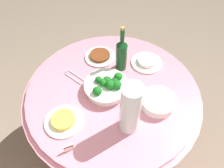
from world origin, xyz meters
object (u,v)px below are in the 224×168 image
at_px(plate_stack, 158,102).
at_px(food_plate_fried_egg, 63,120).
at_px(broccoli_bowl, 107,86).
at_px(decorative_fruit_vase, 130,112).
at_px(food_plate_stir_fry, 100,56).
at_px(wine_bottle, 122,54).
at_px(label_placard_front, 69,148).
at_px(serving_tongs, 74,77).
at_px(food_plate_rice, 147,62).

distance_m(plate_stack, food_plate_fried_egg, 0.57).
relative_size(broccoli_bowl, food_plate_fried_egg, 1.27).
height_order(broccoli_bowl, decorative_fruit_vase, decorative_fruit_vase).
bearing_deg(food_plate_stir_fry, plate_stack, 140.12).
height_order(wine_bottle, label_placard_front, wine_bottle).
bearing_deg(food_plate_fried_egg, wine_bottle, -118.92).
relative_size(wine_bottle, serving_tongs, 2.09).
xyz_separation_m(food_plate_stir_fry, label_placard_front, (0.02, 0.72, 0.02)).
height_order(food_plate_fried_egg, food_plate_rice, food_plate_fried_egg).
relative_size(plate_stack, wine_bottle, 0.62).
height_order(decorative_fruit_vase, serving_tongs, decorative_fruit_vase).
height_order(plate_stack, food_plate_stir_fry, plate_stack).
distance_m(plate_stack, food_plate_rice, 0.36).
distance_m(food_plate_fried_egg, food_plate_rice, 0.71).
bearing_deg(food_plate_rice, serving_tongs, 23.58).
relative_size(serving_tongs, food_plate_rice, 0.73).
bearing_deg(label_placard_front, decorative_fruit_vase, -146.62).
bearing_deg(label_placard_front, broccoli_bowl, -106.84).
xyz_separation_m(plate_stack, label_placard_front, (0.45, 0.36, 0.00)).
bearing_deg(wine_bottle, food_plate_fried_egg, 61.08).
height_order(plate_stack, label_placard_front, plate_stack).
distance_m(food_plate_rice, label_placard_front, 0.80).
bearing_deg(serving_tongs, food_plate_rice, -156.42).
height_order(plate_stack, decorative_fruit_vase, decorative_fruit_vase).
bearing_deg(serving_tongs, food_plate_stir_fry, -122.28).
height_order(plate_stack, wine_bottle, wine_bottle).
relative_size(wine_bottle, food_plate_rice, 1.53).
bearing_deg(serving_tongs, plate_stack, 166.33).
xyz_separation_m(decorative_fruit_vase, food_plate_fried_egg, (0.37, 0.03, -0.13)).
bearing_deg(wine_bottle, decorative_fruit_vase, 102.88).
height_order(serving_tongs, label_placard_front, label_placard_front).
bearing_deg(label_placard_front, food_plate_fried_egg, -63.08).
height_order(broccoli_bowl, plate_stack, broccoli_bowl).
height_order(food_plate_stir_fry, food_plate_rice, food_plate_rice).
xyz_separation_m(food_plate_rice, label_placard_front, (0.36, 0.71, 0.02)).
bearing_deg(decorative_fruit_vase, broccoli_bowl, -54.94).
xyz_separation_m(broccoli_bowl, decorative_fruit_vase, (-0.16, 0.23, 0.10)).
height_order(serving_tongs, food_plate_rice, food_plate_rice).
xyz_separation_m(serving_tongs, food_plate_fried_egg, (-0.04, 0.34, 0.01)).
relative_size(decorative_fruit_vase, serving_tongs, 2.11).
relative_size(plate_stack, decorative_fruit_vase, 0.62).
relative_size(decorative_fruit_vase, food_plate_fried_egg, 1.55).
relative_size(broccoli_bowl, plate_stack, 1.33).
height_order(decorative_fruit_vase, food_plate_rice, decorative_fruit_vase).
bearing_deg(wine_bottle, broccoli_bowl, 74.73).
bearing_deg(decorative_fruit_vase, plate_stack, -132.60).
height_order(food_plate_stir_fry, label_placard_front, label_placard_front).
bearing_deg(food_plate_stir_fry, serving_tongs, 57.72).
bearing_deg(decorative_fruit_vase, food_plate_rice, -98.03).
relative_size(serving_tongs, food_plate_fried_egg, 0.73).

